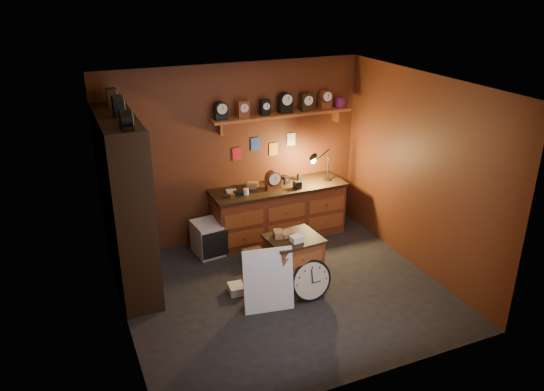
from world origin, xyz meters
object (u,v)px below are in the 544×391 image
(workbench, at_px, (279,209))
(big_round_clock, at_px, (311,280))
(low_cabinet, at_px, (294,262))
(shelving_unit, at_px, (123,198))

(workbench, bearing_deg, big_round_clock, -100.80)
(workbench, bearing_deg, low_cabinet, -106.68)
(shelving_unit, relative_size, big_round_clock, 4.66)
(workbench, relative_size, big_round_clock, 3.81)
(shelving_unit, bearing_deg, workbench, 11.82)
(low_cabinet, xyz_separation_m, big_round_clock, (0.10, -0.29, -0.14))
(workbench, xyz_separation_m, low_cabinet, (-0.44, -1.46, -0.06))
(shelving_unit, xyz_separation_m, big_round_clock, (2.03, -1.26, -0.98))
(shelving_unit, height_order, low_cabinet, shelving_unit)
(big_round_clock, bearing_deg, low_cabinet, 109.88)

